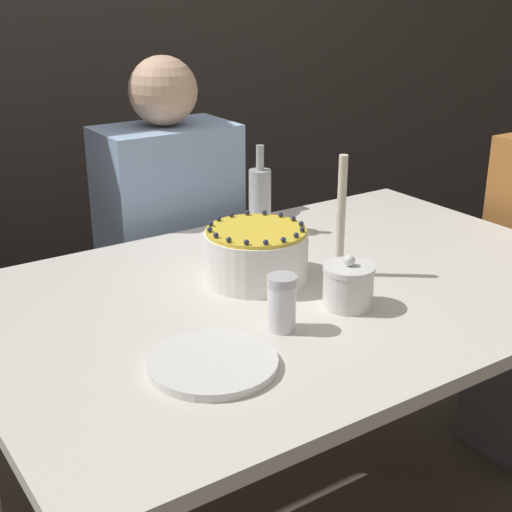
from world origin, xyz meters
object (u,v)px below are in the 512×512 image
Objects in this scene: sugar_bowl at (348,286)px; candle at (340,227)px; sugar_shaker at (282,303)px; person_man_blue_shirt at (172,282)px; cake at (256,254)px; bottle at (260,199)px.

sugar_bowl is 0.41× the size of candle.
sugar_shaker is 0.32m from candle.
sugar_shaker is 0.90m from person_man_blue_shirt.
sugar_shaker is at bearing 77.78° from person_man_blue_shirt.
cake is 0.24m from sugar_bowl.
person_man_blue_shirt reaches higher than candle.
person_man_blue_shirt reaches higher than cake.
cake is 0.20× the size of person_man_blue_shirt.
sugar_shaker is at bearing -120.05° from bottle.
sugar_shaker is 0.48× the size of bottle.
cake is 0.34m from bottle.
sugar_bowl is 0.52m from bottle.
candle is (0.18, -0.08, 0.06)m from cake.
bottle is 0.20× the size of person_man_blue_shirt.
person_man_blue_shirt is at bearing 109.82° from bottle.
sugar_bowl reaches higher than sugar_shaker.
candle is at bearing -93.01° from bottle.
cake is 0.67m from person_man_blue_shirt.
bottle is (0.30, 0.51, 0.03)m from sugar_shaker.
cake is 0.84× the size of candle.
sugar_shaker is 0.09× the size of person_man_blue_shirt.
cake is 2.09× the size of sugar_shaker.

